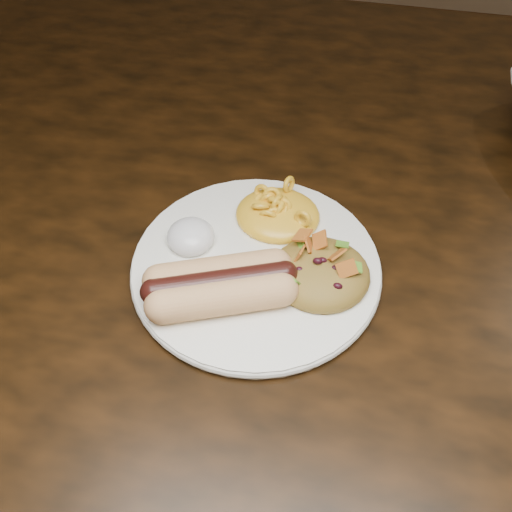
# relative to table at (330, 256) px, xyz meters

# --- Properties ---
(floor) EXTENTS (4.00, 4.00, 0.00)m
(floor) POSITION_rel_table_xyz_m (0.00, 0.00, -0.66)
(floor) COLOR #361C0A
(floor) RESTS_ON ground
(table) EXTENTS (1.60, 0.90, 0.75)m
(table) POSITION_rel_table_xyz_m (0.00, 0.00, 0.00)
(table) COLOR black
(table) RESTS_ON floor
(plate) EXTENTS (0.26, 0.26, 0.01)m
(plate) POSITION_rel_table_xyz_m (-0.07, -0.11, 0.10)
(plate) COLOR white
(plate) RESTS_ON table
(hotdog) EXTENTS (0.12, 0.10, 0.03)m
(hotdog) POSITION_rel_table_xyz_m (-0.09, -0.16, 0.12)
(hotdog) COLOR #DFA773
(hotdog) RESTS_ON plate
(mac_and_cheese) EXTENTS (0.10, 0.09, 0.03)m
(mac_and_cheese) POSITION_rel_table_xyz_m (-0.06, -0.05, 0.12)
(mac_and_cheese) COLOR yellow
(mac_and_cheese) RESTS_ON plate
(sour_cream) EXTENTS (0.05, 0.05, 0.03)m
(sour_cream) POSITION_rel_table_xyz_m (-0.14, -0.10, 0.12)
(sour_cream) COLOR silver
(sour_cream) RESTS_ON plate
(taco_salad) EXTENTS (0.09, 0.09, 0.04)m
(taco_salad) POSITION_rel_table_xyz_m (-0.01, -0.12, 0.12)
(taco_salad) COLOR #C36226
(taco_salad) RESTS_ON plate
(fork) EXTENTS (0.07, 0.15, 0.00)m
(fork) POSITION_rel_table_xyz_m (-0.09, -0.16, 0.09)
(fork) COLOR white
(fork) RESTS_ON table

